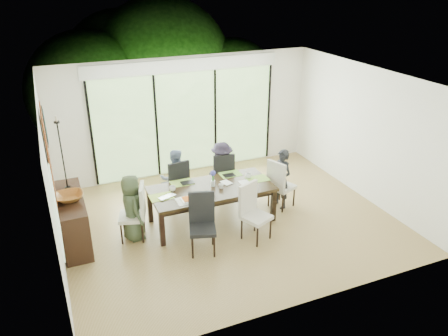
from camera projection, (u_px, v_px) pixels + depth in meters
name	position (u px, v px, depth m)	size (l,w,h in m)	color
floor	(229.00, 221.00, 8.34)	(6.00, 5.00, 0.01)	olive
ceiling	(230.00, 80.00, 7.22)	(6.00, 5.00, 0.01)	white
wall_back	(186.00, 116.00, 9.89)	(6.00, 0.02, 2.70)	white
wall_front	(306.00, 224.00, 5.67)	(6.00, 0.02, 2.70)	silver
wall_left	(50.00, 184.00, 6.72)	(0.02, 5.00, 2.70)	beige
wall_right	(366.00, 133.00, 8.84)	(0.02, 5.00, 2.70)	silver
glass_doors	(186.00, 123.00, 9.92)	(4.20, 0.02, 2.30)	#598C3F
blinds_header	(184.00, 65.00, 9.37)	(4.40, 0.06, 0.28)	white
mullion_a	(92.00, 135.00, 9.17)	(0.05, 0.04, 2.30)	black
mullion_b	(157.00, 127.00, 9.66)	(0.05, 0.04, 2.30)	black
mullion_c	(215.00, 119.00, 10.16)	(0.05, 0.04, 2.30)	black
mullion_d	(268.00, 112.00, 10.65)	(0.05, 0.04, 2.30)	black
side_window	(56.00, 212.00, 5.67)	(0.02, 0.90, 1.00)	#8CAD7F
deck	(177.00, 159.00, 11.22)	(6.00, 1.80, 0.10)	brown
rail_top	(167.00, 127.00, 11.64)	(6.00, 0.08, 0.06)	#503C22
foliage_left	(89.00, 92.00, 11.48)	(3.20, 3.20, 3.20)	#14380F
foliage_mid	(163.00, 68.00, 12.61)	(4.00, 4.00, 4.00)	#14380F
foliage_right	(231.00, 86.00, 12.79)	(2.80, 2.80, 2.80)	#14380F
foliage_far	(124.00, 72.00, 12.92)	(3.60, 3.60, 3.60)	#14380F
table_top	(212.00, 189.00, 8.05)	(2.27, 1.04, 0.06)	black
table_apron	(212.00, 193.00, 8.09)	(2.08, 0.85, 0.09)	black
table_leg_fl	(162.00, 229.00, 7.46)	(0.09, 0.09, 0.65)	black
table_leg_fr	(273.00, 205.00, 8.22)	(0.09, 0.09, 0.65)	black
table_leg_bl	(150.00, 206.00, 8.18)	(0.09, 0.09, 0.65)	black
table_leg_br	(253.00, 186.00, 8.94)	(0.09, 0.09, 0.65)	black
chair_left_end	(131.00, 212.00, 7.59)	(0.43, 0.43, 1.04)	silver
chair_right_end	(282.00, 183.00, 8.65)	(0.43, 0.43, 1.04)	beige
chair_far_left	(175.00, 182.00, 8.68)	(0.43, 0.43, 1.04)	black
chair_far_right	(222.00, 174.00, 9.03)	(0.43, 0.43, 1.04)	black
chair_near_left	(203.00, 225.00, 7.21)	(0.43, 0.43, 1.04)	black
chair_near_right	(257.00, 213.00, 7.57)	(0.43, 0.43, 1.04)	silver
person_left_end	(132.00, 208.00, 7.56)	(0.57, 0.36, 1.22)	#3F4E34
person_right_end	(282.00, 179.00, 8.60)	(0.57, 0.36, 1.22)	black
person_far_left	(175.00, 178.00, 8.62)	(0.57, 0.36, 1.22)	#7A8DB1
person_far_right	(222.00, 170.00, 8.98)	(0.57, 0.36, 1.22)	#251F2E
placemat_left	(161.00, 197.00, 7.71)	(0.42, 0.30, 0.01)	#9FBE44
placemat_right	(258.00, 179.00, 8.38)	(0.42, 0.30, 0.01)	#82B03F
placemat_far_l	(182.00, 183.00, 8.22)	(0.42, 0.30, 0.01)	#92C145
placemat_far_r	(230.00, 174.00, 8.57)	(0.42, 0.30, 0.01)	#80BF44
placemat_paper	(188.00, 200.00, 7.60)	(0.42, 0.30, 0.01)	white
tablet_far_l	(188.00, 183.00, 8.21)	(0.25, 0.17, 0.01)	black
tablet_far_r	(229.00, 175.00, 8.51)	(0.23, 0.16, 0.01)	black
papers	(247.00, 182.00, 8.25)	(0.28, 0.21, 0.00)	white
platter_base	(188.00, 199.00, 7.59)	(0.25, 0.25, 0.02)	white
platter_snacks	(188.00, 199.00, 7.58)	(0.19, 0.19, 0.01)	orange
vase	(213.00, 183.00, 8.08)	(0.08, 0.08, 0.11)	silver
hyacinth_stems	(213.00, 178.00, 8.03)	(0.04, 0.04, 0.15)	#337226
hyacinth_blooms	(213.00, 173.00, 7.99)	(0.10, 0.10, 0.10)	#4444AA
laptop	(168.00, 198.00, 7.66)	(0.31, 0.20, 0.02)	silver
cup_a	(173.00, 189.00, 7.90)	(0.12, 0.12, 0.09)	white
cup_b	(221.00, 186.00, 7.99)	(0.09, 0.09, 0.09)	white
cup_c	(248.00, 176.00, 8.39)	(0.12, 0.12, 0.09)	white
book	(223.00, 184.00, 8.17)	(0.15, 0.21, 0.02)	white
sideboard	(73.00, 219.00, 7.54)	(0.43, 1.54, 0.87)	black
bowl	(70.00, 197.00, 7.26)	(0.46, 0.46, 0.11)	brown
candlestick_base	(68.00, 188.00, 7.65)	(0.10, 0.10, 0.04)	black
candlestick_shaft	(62.00, 156.00, 7.40)	(0.02, 0.02, 1.20)	black
candlestick_pan	(57.00, 122.00, 7.16)	(0.10, 0.10, 0.03)	black
candle	(56.00, 119.00, 7.13)	(0.03, 0.03, 0.10)	silver
tapestry	(48.00, 154.00, 6.93)	(0.02, 1.00, 1.50)	#933D15
art_frame	(44.00, 126.00, 8.00)	(0.03, 0.55, 0.65)	black
art_canvas	(46.00, 126.00, 8.01)	(0.01, 0.45, 0.55)	#164148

